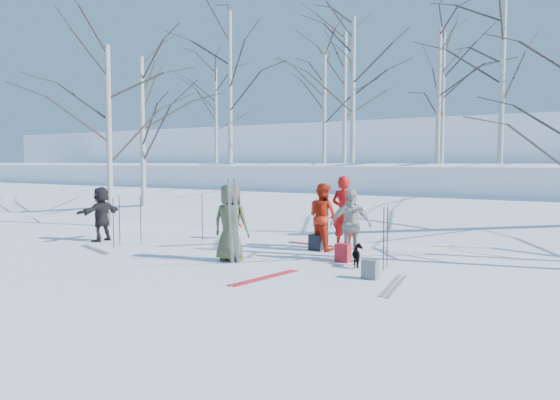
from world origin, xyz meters
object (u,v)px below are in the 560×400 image
Objects in this scene: skier_redor_behind at (323,217)px; backpack_red at (343,253)px; skier_grey_west at (101,214)px; skier_red_north at (344,212)px; skier_cream_east at (351,225)px; backpack_grey at (370,269)px; skier_olive_center at (231,222)px; backpack_dark at (316,243)px; skier_red_seated at (232,222)px; dog at (358,255)px.

skier_redor_behind is 4.11× the size of backpack_red.
skier_grey_west is at bearing 36.32° from skier_redor_behind.
skier_redor_behind reaches higher than backpack_red.
skier_red_north is 1.16× the size of skier_cream_east.
skier_grey_west is 4.13× the size of backpack_grey.
skier_redor_behind is 1.84m from backpack_red.
skier_olive_center reaches higher than skier_redor_behind.
skier_red_north is 5.04× the size of backpack_grey.
skier_redor_behind is 0.69m from backpack_dark.
skier_grey_west is at bearing 22.54° from skier_red_north.
backpack_grey is at bearing 84.93° from skier_grey_west.
dog is at bearing -87.18° from skier_red_seated.
skier_grey_west is at bearing 147.81° from skier_cream_east.
backpack_dark is at bearing 61.40° from skier_redor_behind.
skier_red_north is at bearing -63.77° from skier_red_seated.
skier_olive_center reaches higher than skier_grey_west.
dog is 1.47× the size of backpack_dark.
skier_redor_behind is (1.05, 2.51, -0.03)m from skier_olive_center.
skier_red_seated is at bearing -53.50° from dog.
skier_cream_east is (1.26, -1.03, -0.04)m from skier_redor_behind.
skier_redor_behind reaches higher than skier_cream_east.
dog is at bearing 155.68° from skier_redor_behind.
skier_red_north is at bearing 50.37° from backpack_dark.
skier_red_seated is 2.58× the size of backpack_grey.
skier_olive_center is 3.03× the size of dog.
skier_red_seated is 1.68× the size of dog.
skier_redor_behind is 4.54× the size of backpack_grey.
dog is (7.84, 0.41, -0.54)m from skier_grey_west.
skier_red_north reaches higher than skier_red_seated.
skier_grey_west is 6.31m from backpack_dark.
skier_olive_center is at bearing 173.07° from skier_cream_east.
dog reaches higher than backpack_dark.
skier_redor_behind is 3.26m from skier_red_seated.
skier_cream_east is (0.90, -1.51, -0.13)m from skier_red_north.
skier_red_north is 1.08m from backpack_dark.
skier_red_north is 1.76m from skier_cream_east.
skier_olive_center is 4.45× the size of backpack_dark.
skier_grey_west is 8.59m from backpack_grey.
backpack_red is 1.11× the size of backpack_grey.
skier_red_north is at bearing 115.40° from backpack_red.
backpack_grey is at bearing -47.31° from backpack_red.
dog reaches higher than backpack_red.
dog is 0.63m from backpack_red.
backpack_red is (-0.53, 0.33, -0.04)m from dog.
skier_redor_behind reaches higher than backpack_grey.
backpack_red is (7.31, 0.75, -0.57)m from skier_grey_west.
backpack_dark is at bearing -120.65° from skier_olive_center.
skier_grey_west reaches higher than backpack_grey.
skier_grey_west is 3.92× the size of backpack_dark.
skier_olive_center is 2.74m from skier_cream_east.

